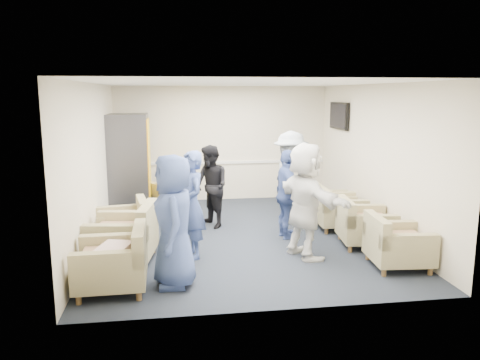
{
  "coord_description": "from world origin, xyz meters",
  "views": [
    {
      "loc": [
        -1.18,
        -8.04,
        2.52
      ],
      "look_at": [
        0.02,
        0.2,
        0.98
      ],
      "focal_mm": 35.0,
      "sensor_mm": 36.0,
      "label": 1
    }
  ],
  "objects": [
    {
      "name": "tv",
      "position": [
        2.44,
        1.8,
        2.05
      ],
      "size": [
        0.1,
        1.0,
        0.58
      ],
      "color": "black",
      "rests_on": "right_wall"
    },
    {
      "name": "armchair_left_mid",
      "position": [
        -1.9,
        -1.05,
        0.38
      ],
      "size": [
        1.07,
        1.07,
        0.75
      ],
      "rotation": [
        0.0,
        0.0,
        -1.72
      ],
      "color": "#94895F",
      "rests_on": "floor"
    },
    {
      "name": "person_front_left",
      "position": [
        -1.18,
        -2.07,
        0.88
      ],
      "size": [
        0.62,
        0.9,
        1.76
      ],
      "primitive_type": "imported",
      "rotation": [
        0.0,
        0.0,
        -1.51
      ],
      "color": "#3A4F8D",
      "rests_on": "floor"
    },
    {
      "name": "armchair_right_midnear",
      "position": [
        1.95,
        -0.84,
        0.34
      ],
      "size": [
        0.94,
        0.94,
        0.68
      ],
      "rotation": [
        0.0,
        0.0,
        1.45
      ],
      "color": "#94895F",
      "rests_on": "floor"
    },
    {
      "name": "person_back_left",
      "position": [
        -0.48,
        0.64,
        0.79
      ],
      "size": [
        0.88,
        0.95,
        1.57
      ],
      "primitive_type": "imported",
      "rotation": [
        0.0,
        0.0,
        -1.1
      ],
      "color": "black",
      "rests_on": "floor"
    },
    {
      "name": "vending_machine",
      "position": [
        -2.09,
        2.03,
        1.06
      ],
      "size": [
        0.85,
        1.0,
        2.11
      ],
      "color": "#4B4B52",
      "rests_on": "floor"
    },
    {
      "name": "ceiling",
      "position": [
        0.0,
        0.0,
        2.7
      ],
      "size": [
        6.0,
        6.0,
        0.0
      ],
      "primitive_type": "plane",
      "rotation": [
        3.14,
        0.0,
        0.0
      ],
      "color": "white",
      "rests_on": "back_wall"
    },
    {
      "name": "person_mid_left",
      "position": [
        -0.9,
        -0.99,
        0.84
      ],
      "size": [
        0.54,
        0.69,
        1.67
      ],
      "primitive_type": "imported",
      "rotation": [
        0.0,
        0.0,
        -1.32
      ],
      "color": "#3A4F8D",
      "rests_on": "floor"
    },
    {
      "name": "armchair_right_far",
      "position": [
        1.96,
        0.78,
        0.3
      ],
      "size": [
        0.81,
        0.81,
        0.6
      ],
      "rotation": [
        0.0,
        0.0,
        1.49
      ],
      "color": "#94895F",
      "rests_on": "floor"
    },
    {
      "name": "backpack",
      "position": [
        -1.12,
        -0.46,
        0.28
      ],
      "size": [
        0.32,
        0.23,
        0.53
      ],
      "rotation": [
        0.0,
        0.0,
        0.02
      ],
      "color": "black",
      "rests_on": "floor"
    },
    {
      "name": "person_back_right",
      "position": [
        1.09,
        0.7,
        0.91
      ],
      "size": [
        0.84,
        1.26,
        1.82
      ],
      "primitive_type": "imported",
      "rotation": [
        0.0,
        0.0,
        1.43
      ],
      "color": "silver",
      "rests_on": "floor"
    },
    {
      "name": "left_wall",
      "position": [
        -2.5,
        0.0,
        1.35
      ],
      "size": [
        0.02,
        6.0,
        2.7
      ],
      "primitive_type": "cube",
      "color": "beige",
      "rests_on": "floor"
    },
    {
      "name": "right_wall",
      "position": [
        2.5,
        0.0,
        1.35
      ],
      "size": [
        0.02,
        6.0,
        2.7
      ],
      "primitive_type": "cube",
      "color": "beige",
      "rests_on": "floor"
    },
    {
      "name": "person_mid_right",
      "position": [
        0.79,
        -0.25,
        0.79
      ],
      "size": [
        0.46,
        0.95,
        1.57
      ],
      "primitive_type": "imported",
      "rotation": [
        0.0,
        0.0,
        1.65
      ],
      "color": "#3A4F8D",
      "rests_on": "floor"
    },
    {
      "name": "floor",
      "position": [
        0.0,
        0.0,
        0.0
      ],
      "size": [
        6.0,
        6.0,
        0.0
      ],
      "primitive_type": "plane",
      "color": "black",
      "rests_on": "ground"
    },
    {
      "name": "pillow",
      "position": [
        -1.95,
        -2.13,
        0.54
      ],
      "size": [
        0.48,
        0.56,
        0.14
      ],
      "primitive_type": "cube",
      "rotation": [
        0.0,
        0.0,
        -1.84
      ],
      "color": "beige",
      "rests_on": "armchair_left_near"
    },
    {
      "name": "chair_rail",
      "position": [
        0.0,
        2.98,
        0.9
      ],
      "size": [
        4.98,
        0.04,
        0.06
      ],
      "primitive_type": "cube",
      "color": "silver",
      "rests_on": "back_wall"
    },
    {
      "name": "back_wall",
      "position": [
        0.0,
        3.0,
        1.35
      ],
      "size": [
        5.0,
        0.02,
        2.7
      ],
      "primitive_type": "cube",
      "color": "beige",
      "rests_on": "floor"
    },
    {
      "name": "armchair_right_near",
      "position": [
        2.02,
        -1.87,
        0.33
      ],
      "size": [
        0.89,
        0.89,
        0.66
      ],
      "rotation": [
        0.0,
        0.0,
        1.49
      ],
      "color": "#94895F",
      "rests_on": "floor"
    },
    {
      "name": "armchair_right_midfar",
      "position": [
        1.87,
        0.2,
        0.34
      ],
      "size": [
        0.88,
        0.88,
        0.68
      ],
      "rotation": [
        0.0,
        0.0,
        1.54
      ],
      "color": "#94895F",
      "rests_on": "floor"
    },
    {
      "name": "front_wall",
      "position": [
        0.0,
        -3.0,
        1.35
      ],
      "size": [
        5.0,
        0.02,
        2.7
      ],
      "primitive_type": "cube",
      "color": "beige",
      "rests_on": "floor"
    },
    {
      "name": "person_front_right",
      "position": [
        0.84,
        -1.24,
        0.9
      ],
      "size": [
        1.03,
        1.76,
        1.8
      ],
      "primitive_type": "imported",
      "rotation": [
        0.0,
        0.0,
        1.89
      ],
      "color": "white",
      "rests_on": "floor"
    },
    {
      "name": "armchair_left_far",
      "position": [
        -1.99,
        -0.22,
        0.33
      ],
      "size": [
        0.94,
        0.94,
        0.66
      ],
      "rotation": [
        0.0,
        0.0,
        -1.42
      ],
      "color": "#94895F",
      "rests_on": "floor"
    },
    {
      "name": "armchair_corner",
      "position": [
        -1.3,
        2.39,
        0.32
      ],
      "size": [
        1.11,
        1.11,
        0.65
      ],
      "rotation": [
        0.0,
        0.0,
        3.69
      ],
      "color": "#94895F",
      "rests_on": "floor"
    },
    {
      "name": "armchair_left_near",
      "position": [
        -1.94,
        -2.13,
        0.35
      ],
      "size": [
        0.9,
        0.9,
        0.71
      ],
      "rotation": [
        0.0,
        0.0,
        -1.55
      ],
      "color": "#94895F",
      "rests_on": "floor"
    }
  ]
}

